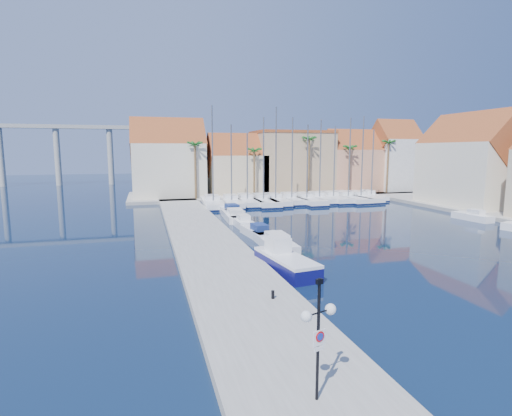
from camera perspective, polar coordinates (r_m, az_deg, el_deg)
The scene contains 36 objects.
ground at distance 28.82m, azimuth 14.60°, elevation -8.98°, with size 260.00×260.00×0.00m, color black.
quay_west at distance 38.42m, azimuth -7.69°, elevation -4.08°, with size 6.00×77.00×0.50m, color gray.
shore_north at distance 76.08m, azimuth 2.91°, elevation 2.08°, with size 54.00×16.00×0.50m, color gray.
lamp_post at distance 13.03m, azimuth 8.94°, elevation -15.68°, with size 1.32×0.67×4.02m.
bollard at distance 21.94m, azimuth 2.42°, elevation -12.26°, with size 0.18×0.18×0.44m, color black.
fishing_boat at distance 28.27m, azimuth 4.13°, elevation -7.51°, with size 2.96×6.57×2.22m.
motorboat_west_0 at distance 34.89m, azimuth 2.71°, elevation -4.84°, with size 2.38×7.11×1.40m.
motorboat_west_1 at distance 38.91m, azimuth 0.25°, elevation -3.47°, with size 2.27×5.67×1.40m.
motorboat_west_2 at distance 44.40m, azimuth -1.94°, elevation -2.01°, with size 1.72×5.21×1.40m.
motorboat_west_3 at distance 48.95m, azimuth -3.12°, elevation -1.05°, with size 2.72×7.39×1.40m.
motorboat_west_4 at distance 53.05m, azimuth -3.61°, elevation -0.33°, with size 2.46×6.67×1.40m.
motorboat_east_1 at distance 54.90m, azimuth 28.56°, elevation -1.04°, with size 2.03×5.03×1.40m.
sailboat_0 at distance 60.47m, azimuth -6.18°, elevation 0.77°, with size 3.85×11.80×14.85m.
sailboat_1 at distance 61.04m, azimuth -3.57°, elevation 0.85°, with size 3.70×10.87×12.18m.
sailboat_2 at distance 62.39m, azimuth -1.37°, elevation 1.01°, with size 3.12×11.01×11.05m.
sailboat_3 at distance 62.30m, azimuth 0.91°, elevation 1.02°, with size 3.53×11.91×13.36m.
sailboat_4 at distance 63.08m, azimuth 2.67°, elevation 1.13°, with size 3.32×10.73×14.93m.
sailboat_5 at distance 64.38m, azimuth 4.93°, elevation 1.25°, with size 2.67×9.76×13.47m.
sailboat_6 at distance 64.38m, azimuth 7.02°, elevation 1.19°, with size 3.12×11.28×12.37m.
sailboat_7 at distance 66.18m, azimuth 8.87°, elevation 1.37°, with size 2.79×9.56×13.27m.
sailboat_8 at distance 67.13m, azimuth 10.77°, elevation 1.40°, with size 2.75×10.34×12.26m.
sailboat_9 at distance 68.19m, azimuth 12.75°, elevation 1.44°, with size 3.48×11.72×13.61m.
sailboat_10 at distance 68.90m, azimuth 14.47°, elevation 1.47°, with size 3.48×10.66×13.85m.
sailboat_11 at distance 71.18m, azimuth 15.92°, elevation 1.63°, with size 2.39×8.56×11.85m.
building_0 at distance 70.85m, azimuth -12.41°, elevation 6.53°, with size 12.30×9.00×13.50m.
building_1 at distance 72.58m, azimuth -2.83°, elevation 5.78°, with size 10.30×8.00×11.00m.
building_2 at distance 76.68m, azimuth 5.09°, elevation 6.60°, with size 14.20×10.20×11.50m.
building_3 at distance 80.83m, azimuth 13.37°, elevation 6.21°, with size 10.30×8.00×12.00m.
building_4 at distance 84.69m, azimuth 19.10°, elevation 6.82°, with size 8.30×8.00×14.00m.
building_6 at distance 66.36m, azimuth 28.51°, elevation 5.62°, with size 9.00×14.30×13.50m.
palm_0 at distance 66.20m, azimuth -8.72°, elevation 8.73°, with size 2.60×2.60×10.15m.
palm_1 at distance 68.15m, azimuth -0.25°, elevation 8.01°, with size 2.60×2.60×9.15m.
palm_2 at distance 71.47m, azimuth 7.61°, elevation 9.46°, with size 2.60×2.60×11.15m.
palm_3 at distance 74.96m, azimuth 13.28°, elevation 8.18°, with size 2.60×2.60×9.65m.
palm_4 at distance 79.13m, azimuth 18.44°, elevation 8.65°, with size 2.60×2.60×10.65m.
viaduct at distance 108.63m, azimuth -29.26°, elevation 8.18°, with size 48.00×2.20×14.45m.
Camera 1 is at (-14.09, -23.70, 8.40)m, focal length 28.00 mm.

